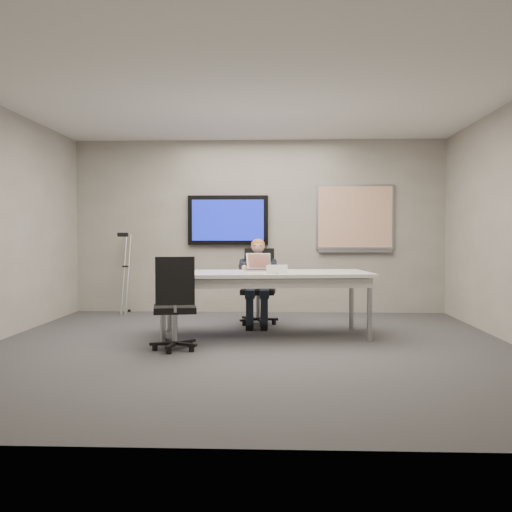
{
  "coord_description": "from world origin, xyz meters",
  "views": [
    {
      "loc": [
        0.32,
        -6.27,
        1.24
      ],
      "look_at": [
        0.03,
        0.95,
        0.99
      ],
      "focal_mm": 40.0,
      "sensor_mm": 36.0,
      "label": 1
    }
  ],
  "objects_px": {
    "office_chair_far": "(258,300)",
    "laptop": "(258,266)",
    "conference_table": "(264,279)",
    "seated_person": "(258,291)",
    "office_chair_near": "(175,321)"
  },
  "relations": [
    {
      "from": "conference_table",
      "to": "seated_person",
      "type": "height_order",
      "value": "seated_person"
    },
    {
      "from": "office_chair_far",
      "to": "seated_person",
      "type": "xyz_separation_m",
      "value": [
        -0.0,
        -0.24,
        0.15
      ]
    },
    {
      "from": "conference_table",
      "to": "office_chair_near",
      "type": "distance_m",
      "value": 1.39
    },
    {
      "from": "office_chair_far",
      "to": "office_chair_near",
      "type": "bearing_deg",
      "value": -110.91
    },
    {
      "from": "laptop",
      "to": "office_chair_far",
      "type": "bearing_deg",
      "value": 103.1
    },
    {
      "from": "conference_table",
      "to": "office_chair_far",
      "type": "relative_size",
      "value": 2.52
    },
    {
      "from": "office_chair_near",
      "to": "office_chair_far",
      "type": "bearing_deg",
      "value": -125.12
    },
    {
      "from": "conference_table",
      "to": "laptop",
      "type": "distance_m",
      "value": 0.3
    },
    {
      "from": "conference_table",
      "to": "office_chair_far",
      "type": "xyz_separation_m",
      "value": [
        -0.11,
        0.97,
        -0.37
      ]
    },
    {
      "from": "office_chair_far",
      "to": "seated_person",
      "type": "distance_m",
      "value": 0.28
    },
    {
      "from": "office_chair_far",
      "to": "laptop",
      "type": "height_order",
      "value": "office_chair_far"
    },
    {
      "from": "conference_table",
      "to": "seated_person",
      "type": "distance_m",
      "value": 0.78
    },
    {
      "from": "office_chair_near",
      "to": "seated_person",
      "type": "relative_size",
      "value": 0.85
    },
    {
      "from": "seated_person",
      "to": "laptop",
      "type": "height_order",
      "value": "seated_person"
    },
    {
      "from": "office_chair_far",
      "to": "laptop",
      "type": "relative_size",
      "value": 3.01
    }
  ]
}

